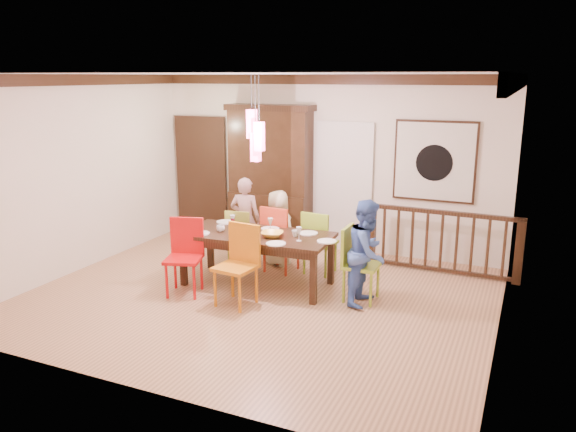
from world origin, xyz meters
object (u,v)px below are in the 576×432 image
at_px(chair_far_left, 241,232).
at_px(chair_end_right, 362,259).
at_px(china_hutch, 270,176).
at_px(dining_table, 257,239).
at_px(person_end_right, 368,252).
at_px(balustrade, 441,241).
at_px(person_far_left, 245,220).
at_px(person_far_mid, 278,228).

xyz_separation_m(chair_far_left, chair_end_right, (2.18, -0.73, 0.07)).
relative_size(chair_far_left, china_hutch, 0.36).
distance_m(dining_table, chair_end_right, 1.51).
relative_size(chair_end_right, person_end_right, 0.72).
bearing_deg(balustrade, person_far_left, -165.71).
xyz_separation_m(chair_end_right, person_far_left, (-2.15, 0.83, 0.11)).
height_order(balustrade, person_far_left, person_far_left).
bearing_deg(person_end_right, chair_far_left, 74.80).
bearing_deg(chair_far_left, person_end_right, 150.91).
height_order(dining_table, chair_far_left, chair_far_left).
bearing_deg(dining_table, chair_end_right, -1.25).
xyz_separation_m(chair_far_left, person_end_right, (2.27, -0.80, 0.19)).
distance_m(chair_end_right, person_far_left, 2.31).
relative_size(dining_table, person_far_left, 1.57).
distance_m(china_hutch, balustrade, 3.08).
relative_size(person_far_left, person_far_mid, 1.14).
relative_size(balustrade, person_far_left, 1.69).
xyz_separation_m(dining_table, chair_far_left, (-0.68, 0.78, -0.17)).
bearing_deg(china_hutch, person_far_left, -87.51).
bearing_deg(balustrade, person_far_mid, -163.43).
distance_m(chair_far_left, person_end_right, 2.41).
bearing_deg(china_hutch, person_end_right, -39.83).
bearing_deg(person_far_mid, person_far_left, 12.91).
distance_m(person_far_left, person_far_mid, 0.56).
xyz_separation_m(chair_far_left, person_far_left, (0.03, 0.10, 0.18)).
relative_size(balustrade, person_end_right, 1.66).
xyz_separation_m(chair_end_right, person_end_right, (0.09, -0.06, 0.12)).
xyz_separation_m(dining_table, person_far_mid, (-0.09, 0.90, -0.07)).
bearing_deg(person_end_right, balustrade, -19.69).
relative_size(dining_table, person_end_right, 1.55).
bearing_deg(china_hutch, balustrade, -6.63).
xyz_separation_m(person_far_mid, person_end_right, (1.69, -0.92, 0.10)).
distance_m(balustrade, person_far_left, 3.01).
relative_size(balustrade, person_far_mid, 1.92).
bearing_deg(chair_far_left, chair_end_right, 151.64).
xyz_separation_m(dining_table, china_hutch, (-0.69, 1.89, 0.54)).
bearing_deg(person_far_mid, person_end_right, 161.59).
bearing_deg(person_far_left, china_hutch, -96.08).
distance_m(chair_far_left, person_far_mid, 0.60).
relative_size(chair_far_left, person_end_right, 0.63).
relative_size(chair_end_right, person_far_left, 0.73).
distance_m(chair_far_left, person_far_left, 0.21).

